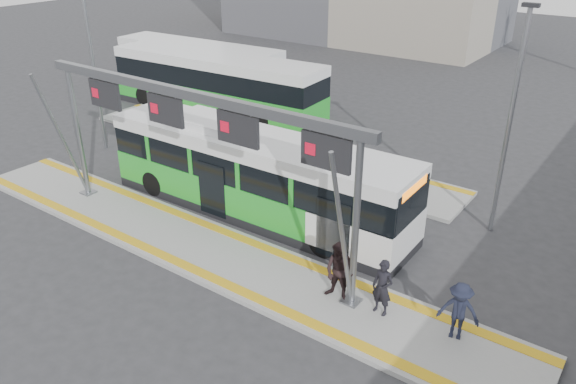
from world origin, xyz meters
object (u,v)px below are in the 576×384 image
passenger_a (382,288)px  passenger_b (339,272)px  gantry (191,124)px  hero_bus (255,175)px  passenger_c (459,311)px

passenger_a → passenger_b: 1.28m
passenger_a → passenger_b: passenger_b is taller
gantry → hero_bus: 4.01m
hero_bus → passenger_a: 7.24m
gantry → passenger_b: 6.36m
gantry → passenger_c: size_ratio=7.92×
passenger_a → passenger_c: bearing=12.4°
passenger_a → passenger_b: (-1.27, -0.15, 0.08)m
passenger_b → passenger_c: 3.33m
hero_bus → passenger_b: 6.16m
passenger_a → hero_bus: bearing=163.0°
gantry → passenger_b: (5.48, -0.05, -3.24)m
passenger_c → passenger_a: bearing=174.3°
hero_bus → passenger_a: bearing=-23.6°
gantry → hero_bus: size_ratio=1.07×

